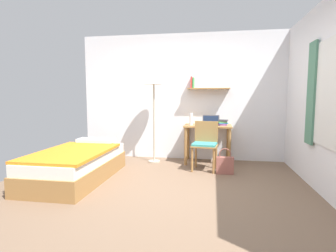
# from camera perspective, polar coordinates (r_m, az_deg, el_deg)

# --- Properties ---
(ground_plane) EXTENTS (5.28, 5.28, 0.00)m
(ground_plane) POSITION_cam_1_polar(r_m,az_deg,el_deg) (3.87, 0.46, -13.47)
(ground_plane) COLOR brown
(wall_back) EXTENTS (4.40, 0.27, 2.60)m
(wall_back) POSITION_cam_1_polar(r_m,az_deg,el_deg) (5.65, 3.76, 6.17)
(wall_back) COLOR white
(wall_back) RESTS_ON ground_plane
(wall_right) EXTENTS (0.10, 4.40, 2.60)m
(wall_right) POSITION_cam_1_polar(r_m,az_deg,el_deg) (3.89, 31.53, 5.32)
(wall_right) COLOR white
(wall_right) RESTS_ON ground_plane
(bed) EXTENTS (0.98, 1.90, 0.54)m
(bed) POSITION_cam_1_polar(r_m,az_deg,el_deg) (4.52, -18.77, -7.73)
(bed) COLOR #9E703D
(bed) RESTS_ON ground_plane
(desk) EXTENTS (0.91, 0.59, 0.75)m
(desk) POSITION_cam_1_polar(r_m,az_deg,el_deg) (5.34, 8.43, -1.41)
(desk) COLOR #9E703D
(desk) RESTS_ON ground_plane
(desk_chair) EXTENTS (0.49, 0.46, 0.86)m
(desk_chair) POSITION_cam_1_polar(r_m,az_deg,el_deg) (4.85, 7.88, -3.52)
(desk_chair) COLOR #9E703D
(desk_chair) RESTS_ON ground_plane
(standing_lamp) EXTENTS (0.42, 0.42, 1.77)m
(standing_lamp) POSITION_cam_1_polar(r_m,az_deg,el_deg) (5.32, -3.05, 9.10)
(standing_lamp) COLOR #B2A893
(standing_lamp) RESTS_ON ground_plane
(laptop) EXTENTS (0.33, 0.21, 0.19)m
(laptop) POSITION_cam_1_polar(r_m,az_deg,el_deg) (5.33, 9.08, 0.73)
(laptop) COLOR #2D2D33
(laptop) RESTS_ON desk
(water_bottle) EXTENTS (0.07, 0.07, 0.24)m
(water_bottle) POSITION_cam_1_polar(r_m,az_deg,el_deg) (5.26, 4.94, 1.47)
(water_bottle) COLOR silver
(water_bottle) RESTS_ON desk
(book_stack) EXTENTS (0.21, 0.26, 0.10)m
(book_stack) POSITION_cam_1_polar(r_m,az_deg,el_deg) (5.37, 11.59, 0.76)
(book_stack) COLOR purple
(book_stack) RESTS_ON desk
(handbag) EXTENTS (0.29, 0.11, 0.44)m
(handbag) POSITION_cam_1_polar(r_m,az_deg,el_deg) (4.70, 11.99, -8.04)
(handbag) COLOR #99564C
(handbag) RESTS_ON ground_plane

